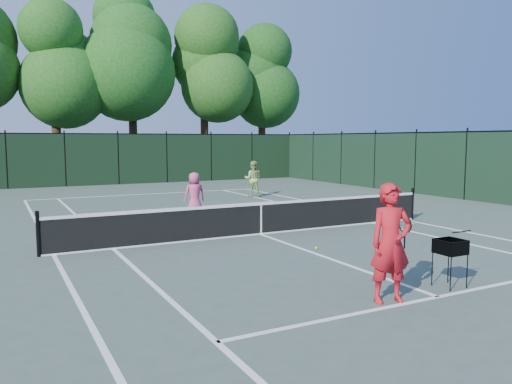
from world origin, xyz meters
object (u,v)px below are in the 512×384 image
coach (391,243)px  ball_hopper (450,247)px  player_pink (195,194)px  loose_ball_midcourt (316,248)px  player_green (253,179)px

coach → ball_hopper: (1.55, 0.13, -0.25)m
player_pink → ball_hopper: player_pink is taller
loose_ball_midcourt → ball_hopper: bearing=-84.6°
player_pink → ball_hopper: 10.19m
player_green → loose_ball_midcourt: bearing=103.4°
loose_ball_midcourt → coach: bearing=-107.3°
player_pink → ball_hopper: (1.08, -10.14, -0.04)m
coach → ball_hopper: bearing=19.5°
player_pink → loose_ball_midcourt: (0.73, -6.41, -0.74)m
coach → player_pink: bearing=102.3°
coach → player_pink: 10.28m
player_green → loose_ball_midcourt: (-3.87, -10.82, -0.81)m
coach → ball_hopper: 1.58m
player_green → loose_ball_midcourt: size_ratio=24.72×
loose_ball_midcourt → player_green: bearing=70.3°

